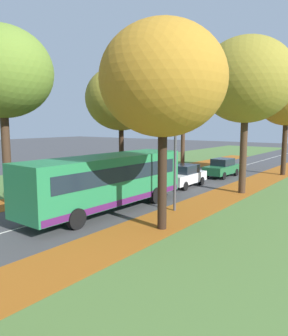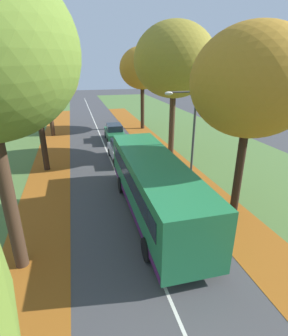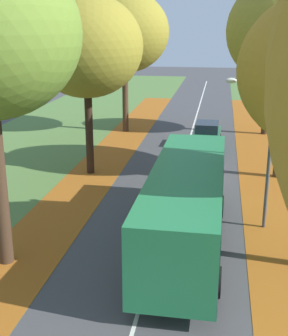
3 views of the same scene
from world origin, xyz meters
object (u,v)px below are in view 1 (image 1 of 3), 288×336
at_px(tree_left_far, 184,100).
at_px(car_white_lead, 184,176).
at_px(bus, 107,179).
at_px(tree_left_mid, 121,99).
at_px(car_green_following, 222,168).
at_px(tree_right_near, 163,80).
at_px(tree_left_near, 2,73).
at_px(tree_right_far, 287,100).
at_px(tree_right_mid, 246,80).
at_px(streetlamp_right, 170,142).

relative_size(tree_left_far, car_white_lead, 2.38).
distance_m(bus, car_white_lead, 8.55).
xyz_separation_m(tree_left_mid, car_green_following, (6.08, 6.59, -5.92)).
relative_size(tree_right_near, car_white_lead, 2.13).
xyz_separation_m(tree_left_near, tree_right_far, (10.31, 21.12, -0.81)).
xyz_separation_m(tree_left_far, tree_right_near, (10.13, -18.94, -0.67)).
height_order(tree_right_near, car_green_following, tree_right_near).
distance_m(tree_right_near, tree_right_mid, 9.71).
relative_size(tree_left_mid, tree_left_far, 0.93).
distance_m(tree_left_mid, tree_right_mid, 10.12).
height_order(bus, car_green_following, bus).
relative_size(tree_right_mid, car_white_lead, 2.44).
relative_size(tree_right_far, car_white_lead, 2.16).
distance_m(tree_left_mid, car_white_lead, 8.26).
bearing_deg(tree_left_far, bus, -71.81).
bearing_deg(tree_right_far, tree_left_near, -116.03).
relative_size(tree_left_near, tree_left_mid, 1.10).
bearing_deg(bus, tree_right_far, 77.18).
distance_m(tree_right_far, streetlamp_right, 17.11).
height_order(tree_right_far, bus, tree_right_far).
bearing_deg(tree_left_mid, bus, -53.47).
xyz_separation_m(tree_left_mid, streetlamp_right, (8.50, -5.76, -2.99)).
xyz_separation_m(bus, car_white_lead, (-0.11, 8.50, -0.89)).
relative_size(tree_left_far, tree_right_far, 1.11).
relative_size(tree_right_near, streetlamp_right, 1.50).
relative_size(tree_right_far, streetlamp_right, 1.52).
xyz_separation_m(tree_left_mid, tree_right_mid, (10.04, 0.94, 0.76)).
xyz_separation_m(tree_right_near, streetlamp_right, (-1.51, 2.96, -2.80)).
xyz_separation_m(tree_right_mid, streetlamp_right, (-1.54, -6.70, -3.76)).
bearing_deg(car_white_lead, streetlamp_right, -66.47).
distance_m(tree_left_mid, tree_right_far, 14.95).
bearing_deg(tree_right_far, tree_right_near, -90.34).
relative_size(tree_left_near, tree_right_mid, 1.00).
bearing_deg(tree_left_near, tree_right_far, 63.97).
height_order(tree_right_near, bus, tree_right_near).
distance_m(tree_left_mid, bus, 11.02).
bearing_deg(tree_left_far, tree_left_near, -90.20).
height_order(tree_left_mid, tree_right_near, tree_left_mid).
relative_size(car_white_lead, car_green_following, 1.00).
relative_size(tree_right_mid, bus, 0.99).
height_order(tree_left_near, car_green_following, tree_left_near).
relative_size(tree_left_near, car_green_following, 2.42).
xyz_separation_m(tree_left_near, tree_left_mid, (0.18, 10.12, -0.86)).
height_order(streetlamp_right, car_green_following, streetlamp_right).
distance_m(tree_right_near, car_green_following, 16.82).
height_order(tree_left_mid, bus, tree_left_mid).
bearing_deg(car_white_lead, tree_left_far, 121.31).
bearing_deg(tree_left_mid, car_green_following, 47.32).
distance_m(tree_left_far, car_green_following, 9.61).
distance_m(tree_right_far, car_white_lead, 12.76).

